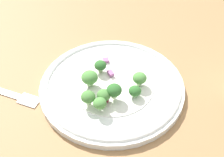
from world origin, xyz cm
name	(u,v)px	position (x,y,z in cm)	size (l,w,h in cm)	color
ground_plane	(106,83)	(0.00, 0.00, -1.00)	(180.00, 180.00, 2.00)	olive
plate	(112,86)	(2.19, -1.86, 0.86)	(25.71, 25.71, 1.70)	white
dressing_pool	(112,84)	(2.19, -1.86, 1.30)	(14.91, 14.91, 0.20)	white
broccoli_floret_0	(114,90)	(4.14, -4.94, 3.51)	(2.55, 2.55, 2.58)	#9EC684
broccoli_floret_1	(88,97)	(0.94, -7.94, 3.24)	(2.39, 2.39, 2.42)	#ADD18E
broccoli_floret_2	(104,95)	(2.89, -6.20, 2.92)	(2.32, 2.32, 2.35)	#ADD18E
broccoli_floret_3	(90,78)	(-1.05, -3.99, 3.31)	(2.88, 2.88, 2.91)	#9EC684
broccoli_floret_4	(141,77)	(6.61, 0.45, 3.07)	(2.46, 2.46, 2.49)	#9EC684
broccoli_floret_5	(100,104)	(3.27, -8.29, 3.22)	(2.19, 2.19, 2.22)	#8EB77A
broccoli_floret_6	(135,91)	(6.96, -2.76, 2.60)	(2.13, 2.13, 2.16)	#8EB77A
broccoli_floret_7	(101,64)	(-1.12, 0.43, 2.90)	(2.20, 2.20, 2.23)	#9EC684
cranberry_0	(94,74)	(-1.73, -1.53, 1.93)	(0.81, 0.81, 0.81)	maroon
cranberry_1	(86,74)	(-2.72, -2.35, 2.19)	(0.86, 0.86, 0.86)	maroon
cranberry_2	(106,100)	(3.38, -6.40, 2.14)	(0.99, 0.99, 0.99)	#4C0A14
onion_bit_0	(110,74)	(0.97, -0.23, 1.90)	(0.88, 1.31, 0.57)	#A35B93
onion_bit_1	(113,92)	(3.38, -3.79, 1.56)	(1.19, 0.97, 0.49)	#A35B93
onion_bit_2	(93,75)	(-1.69, -1.93, 1.89)	(1.16, 1.00, 0.38)	#843D75
onion_bit_3	(106,60)	(-1.57, 2.95, 1.71)	(1.07, 1.05, 0.59)	#A35B93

